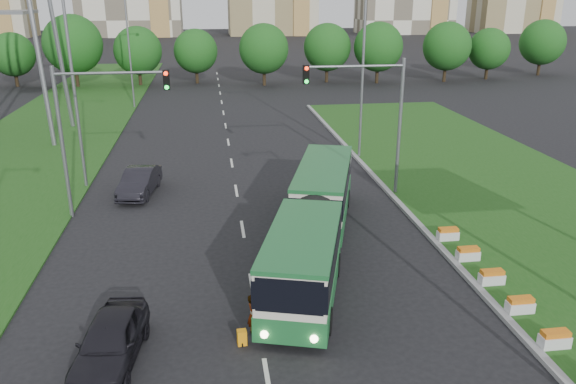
{
  "coord_description": "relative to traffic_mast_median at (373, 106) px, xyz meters",
  "views": [
    {
      "loc": [
        -4.41,
        -20.43,
        11.35
      ],
      "look_at": [
        -0.94,
        4.03,
        2.6
      ],
      "focal_mm": 35.0,
      "sensor_mm": 36.0,
      "label": 1
    }
  ],
  "objects": [
    {
      "name": "ground",
      "position": [
        -4.78,
        -10.0,
        -5.35
      ],
      "size": [
        360.0,
        360.0,
        0.0
      ],
      "primitive_type": "plane",
      "color": "black",
      "rests_on": "ground"
    },
    {
      "name": "grass_median",
      "position": [
        8.22,
        -2.0,
        -5.27
      ],
      "size": [
        14.0,
        60.0,
        0.15
      ],
      "primitive_type": "cube",
      "color": "#1D4B15",
      "rests_on": "ground"
    },
    {
      "name": "median_kerb",
      "position": [
        1.27,
        -2.0,
        -5.26
      ],
      "size": [
        0.3,
        60.0,
        0.18
      ],
      "primitive_type": "cube",
      "color": "gray",
      "rests_on": "ground"
    },
    {
      "name": "left_verge",
      "position": [
        -22.78,
        15.0,
        -5.3
      ],
      "size": [
        12.0,
        110.0,
        0.1
      ],
      "primitive_type": "cube",
      "color": "#1D4B15",
      "rests_on": "ground"
    },
    {
      "name": "lane_markings",
      "position": [
        -7.78,
        10.0,
        -5.35
      ],
      "size": [
        0.2,
        100.0,
        0.01
      ],
      "primitive_type": null,
      "color": "silver",
      "rests_on": "ground"
    },
    {
      "name": "flower_planters",
      "position": [
        1.92,
        -12.5,
        -4.9
      ],
      "size": [
        1.1,
        11.5,
        0.6
      ],
      "primitive_type": null,
      "color": "silver",
      "rests_on": "grass_median"
    },
    {
      "name": "traffic_mast_median",
      "position": [
        0.0,
        0.0,
        0.0
      ],
      "size": [
        5.76,
        0.32,
        8.0
      ],
      "color": "gray",
      "rests_on": "ground"
    },
    {
      "name": "traffic_mast_left",
      "position": [
        -15.16,
        -1.0,
        0.0
      ],
      "size": [
        5.76,
        0.32,
        8.0
      ],
      "color": "gray",
      "rests_on": "ground"
    },
    {
      "name": "street_lamps",
      "position": [
        -7.78,
        0.0,
        0.65
      ],
      "size": [
        36.0,
        60.0,
        12.0
      ],
      "primitive_type": null,
      "color": "gray",
      "rests_on": "ground"
    },
    {
      "name": "tree_line",
      "position": [
        5.22,
        45.0,
        -0.85
      ],
      "size": [
        120.0,
        8.0,
        9.0
      ],
      "primitive_type": null,
      "color": "#155016",
      "rests_on": "ground"
    },
    {
      "name": "articulated_bus",
      "position": [
        -4.83,
        -7.09,
        -3.73
      ],
      "size": [
        2.51,
        16.08,
        2.65
      ],
      "rotation": [
        0.0,
        0.0,
        -0.29
      ],
      "color": "beige",
      "rests_on": "ground"
    },
    {
      "name": "car_left_near",
      "position": [
        -12.7,
        -14.32,
        -4.57
      ],
      "size": [
        2.36,
        4.74,
        1.55
      ],
      "primitive_type": "imported",
      "rotation": [
        0.0,
        0.0,
        -0.12
      ],
      "color": "black",
      "rests_on": "ground"
    },
    {
      "name": "car_left_far",
      "position": [
        -13.51,
        2.18,
        -4.57
      ],
      "size": [
        2.35,
        4.91,
        1.55
      ],
      "primitive_type": "imported",
      "rotation": [
        0.0,
        0.0,
        -0.16
      ],
      "color": "black",
      "rests_on": "ground"
    },
    {
      "name": "pedestrian",
      "position": [
        -8.02,
        -13.49,
        -4.55
      ],
      "size": [
        0.48,
        0.64,
        1.6
      ],
      "primitive_type": "imported",
      "rotation": [
        0.0,
        0.0,
        1.75
      ],
      "color": "gray",
      "rests_on": "ground"
    },
    {
      "name": "shopping_trolley",
      "position": [
        -8.44,
        -13.99,
        -5.08
      ],
      "size": [
        0.32,
        0.34,
        0.55
      ],
      "rotation": [
        0.0,
        0.0,
        0.08
      ],
      "color": "#FF9D0D",
      "rests_on": "ground"
    }
  ]
}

